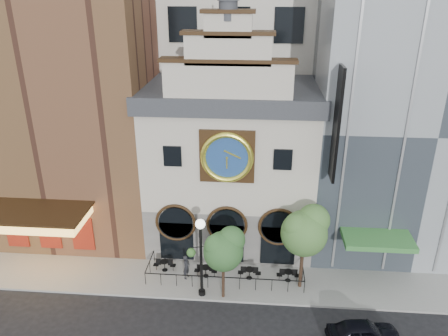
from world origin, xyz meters
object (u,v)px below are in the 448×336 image
bistro_0 (165,265)px  pedestrian (186,267)px  bistro_3 (288,275)px  lamppost (201,250)px  bistro_1 (206,271)px  car_right (363,333)px  tree_right (305,230)px  tree_left (224,248)px  bistro_2 (249,273)px

bistro_0 → pedestrian: (1.69, -0.69, 0.42)m
bistro_3 → lamppost: size_ratio=0.28×
bistro_1 → bistro_3: same height
bistro_0 → car_right: bearing=-23.8°
bistro_3 → tree_right: bearing=-30.7°
bistro_1 → tree_right: size_ratio=0.26×
bistro_3 → bistro_1: bearing=179.8°
pedestrian → tree_right: size_ratio=0.29×
car_right → pedestrian: size_ratio=2.34×
bistro_0 → tree_left: tree_left is taller
bistro_1 → bistro_0: bearing=171.7°
car_right → bistro_3: bearing=30.0°
bistro_0 → tree_right: bearing=-5.7°
car_right → pedestrian: (-10.91, 4.85, 0.33)m
bistro_0 → tree_right: (9.46, -0.94, 3.92)m
lamppost → car_right: bearing=-32.4°
bistro_0 → pedestrian: size_ratio=0.90×
bistro_2 → car_right: (6.60, -5.13, 0.09)m
bistro_0 → tree_left: bearing=-28.6°
bistro_2 → pedestrian: (-4.31, -0.28, 0.42)m
tree_left → tree_right: 5.30m
bistro_2 → pedestrian: pedestrian is taller
bistro_3 → tree_left: tree_left is taller
bistro_3 → car_right: car_right is taller
bistro_1 → lamppost: lamppost is taller
pedestrian → tree_right: bearing=-71.8°
bistro_2 → car_right: car_right is taller
bistro_0 → lamppost: 4.83m
bistro_1 → bistro_2: bearing=0.4°
bistro_1 → tree_left: size_ratio=0.32×
bistro_3 → car_right: size_ratio=0.38×
bistro_2 → pedestrian: 4.34m
bistro_3 → pedestrian: (-6.96, -0.23, 0.42)m
bistro_2 → tree_right: 5.25m
car_right → tree_right: (-3.14, 4.60, 3.83)m
bistro_1 → pedestrian: 1.38m
car_right → lamppost: (-9.64, 3.20, 2.92)m
bistro_2 → tree_right: bearing=-8.7°
bistro_1 → tree_left: 4.03m
bistro_0 → lamppost: bearing=-38.4°
lamppost → tree_right: 6.71m
pedestrian → tree_right: tree_right is taller
tree_left → car_right: bearing=-21.0°
pedestrian → lamppost: size_ratio=0.31×
bistro_3 → pedestrian: bearing=-178.1°
lamppost → tree_right: (6.50, 1.41, 0.91)m
bistro_1 → car_right: 10.89m
bistro_0 → bistro_2: size_ratio=1.00×
bistro_2 → tree_left: (-1.59, -1.99, 3.21)m
bistro_0 → bistro_2: same height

